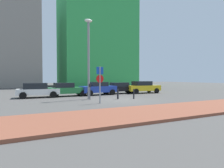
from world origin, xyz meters
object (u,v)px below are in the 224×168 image
Objects in this scene: parked_car_green at (67,89)px; traffic_bollard_mid at (118,94)px; street_lamp at (89,52)px; parked_car_white at (37,90)px; parking_meter at (90,89)px; parked_car_black at (120,88)px; parked_car_yellow at (143,87)px; traffic_bollard_near at (134,94)px; parked_car_blue at (98,88)px; parking_sign_post at (100,80)px.

traffic_bollard_mid is at bearing -52.69° from parked_car_green.
parked_car_white is at bearing 139.28° from street_lamp.
parked_car_black is at bearing 40.26° from parking_meter.
traffic_bollard_near is (-4.54, -5.06, -0.34)m from parked_car_yellow.
parking_sign_post is at bearing -110.30° from parked_car_blue.
street_lamp reaches higher than parked_car_green.
traffic_bollard_mid is at bearing -142.41° from parked_car_yellow.
parked_car_green reaches higher than traffic_bollard_near.
traffic_bollard_near is at bearing -131.91° from parked_car_yellow.
parking_sign_post is 1.98× the size of parking_meter.
street_lamp is at bearing 83.61° from parking_meter.
parked_car_yellow is 7.54m from traffic_bollard_mid.
parked_car_black is at bearing 74.11° from traffic_bollard_near.
traffic_bollard_near is at bearing -15.55° from parking_meter.
parked_car_green reaches higher than parking_meter.
parked_car_white is 0.90× the size of parked_car_yellow.
parking_meter is 2.59m from traffic_bollard_mid.
parking_sign_post is 2.70m from parking_meter.
parked_car_yellow is 4.92× the size of traffic_bollard_mid.
parked_car_blue is 5.39m from traffic_bollard_near.
parked_car_blue is (6.46, 0.00, 0.01)m from parked_car_white.
parking_sign_post reaches higher than parked_car_blue.
parked_car_green is 6.87m from parking_sign_post.
parked_car_black is at bearing 4.74° from parked_car_green.
street_lamp is at bearing -123.15° from parked_car_blue.
parking_sign_post reaches higher than parked_car_green.
traffic_bollard_near is (3.97, 1.48, -1.31)m from parking_sign_post.
parked_car_blue is at bearing 91.04° from traffic_bollard_mid.
parked_car_white is 1.43× the size of parking_sign_post.
parked_car_black is (6.69, 0.55, -0.02)m from parked_car_green.
parked_car_white is 5.77m from parking_meter.
parked_car_white is 9.50m from traffic_bollard_near.
parked_car_yellow is at bearing 37.54° from parking_sign_post.
parked_car_blue is 4.71m from traffic_bollard_mid.
parked_car_black is at bearing 52.27° from parking_sign_post.
traffic_bollard_near is (3.90, -1.08, -0.47)m from parking_meter.
parking_meter is at bearing -45.04° from parked_car_white.
street_lamp is (-2.32, -3.56, 3.49)m from parked_car_blue.
parking_sign_post is at bearing -142.58° from traffic_bollard_mid.
parked_car_blue is at bearing -0.87° from parked_car_green.
parked_car_green is at bearing 179.13° from parked_car_blue.
parked_car_green reaches higher than traffic_bollard_mid.
parked_car_green is 5.19m from street_lamp.
parked_car_white is 2.83× the size of parking_meter.
traffic_bollard_near is (7.97, -5.17, -0.31)m from parked_car_white.
parking_sign_post is (4.00, -6.65, 1.00)m from parked_car_white.
parking_meter reaches higher than parked_car_black.
parked_car_black is at bearing 37.25° from street_lamp.
street_lamp is at bearing -40.72° from parked_car_white.
parked_car_blue reaches higher than parked_car_green.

